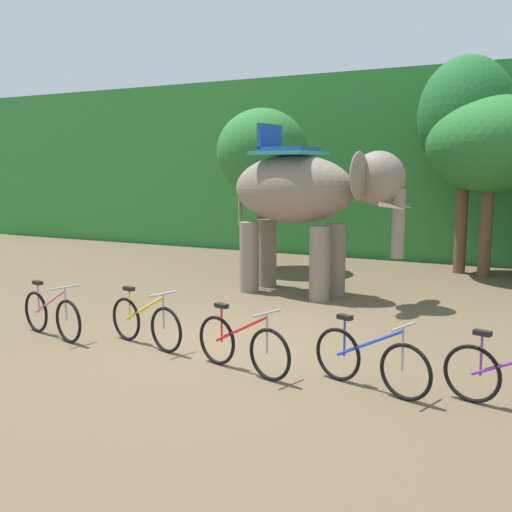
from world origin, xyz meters
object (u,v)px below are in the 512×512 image
at_px(tree_center_right, 262,153).
at_px(tree_far_left, 490,145).
at_px(bike_yellow, 145,322).
at_px(bike_pink, 51,315).
at_px(elephant, 306,196).
at_px(bike_blue, 370,360).
at_px(bike_red, 242,345).
at_px(tree_center_left, 466,118).

bearing_deg(tree_center_right, tree_far_left, 15.19).
bearing_deg(bike_yellow, bike_pink, -170.47).
relative_size(elephant, bike_blue, 2.56).
bearing_deg(bike_pink, tree_far_left, 58.27).
bearing_deg(elephant, tree_far_left, 52.30).
height_order(bike_red, bike_blue, same).
height_order(tree_center_left, bike_yellow, tree_center_left).
distance_m(bike_yellow, bike_blue, 3.70).
distance_m(tree_far_left, bike_red, 10.18).
relative_size(tree_center_right, elephant, 1.05).
relative_size(tree_center_right, bike_pink, 2.66).
bearing_deg(bike_yellow, tree_center_left, 69.84).
bearing_deg(bike_red, tree_center_right, 114.26).
distance_m(elephant, bike_pink, 5.93).
distance_m(tree_center_right, tree_far_left, 5.93).
bearing_deg(elephant, tree_center_right, 131.27).
bearing_deg(tree_center_left, bike_blue, -88.46).
relative_size(tree_center_left, bike_red, 3.45).
relative_size(tree_far_left, bike_red, 2.81).
xyz_separation_m(tree_center_left, bike_yellow, (-3.43, -9.36, -3.73)).
height_order(tree_center_left, elephant, tree_center_left).
xyz_separation_m(tree_far_left, bike_blue, (-0.40, -9.34, -3.02)).
xyz_separation_m(tree_far_left, bike_red, (-2.15, -9.48, -3.02)).
bearing_deg(bike_blue, bike_yellow, 175.91).
relative_size(tree_far_left, bike_yellow, 2.80).
xyz_separation_m(elephant, bike_red, (1.17, -5.19, -1.82)).
bearing_deg(bike_yellow, bike_red, -11.59).
bearing_deg(bike_blue, elephant, 120.04).
height_order(tree_center_right, bike_red, tree_center_right).
xyz_separation_m(tree_center_left, bike_blue, (0.26, -9.62, -3.73)).
relative_size(tree_center_left, bike_blue, 3.48).
xyz_separation_m(tree_center_right, bike_pink, (-0.07, -7.81, -2.84)).
bearing_deg(tree_far_left, bike_pink, -121.73).
bearing_deg(tree_far_left, bike_red, -102.78).
height_order(elephant, bike_blue, elephant).
height_order(tree_center_right, bike_yellow, tree_center_right).
height_order(tree_center_right, tree_center_left, tree_center_left).
distance_m(tree_center_right, bike_red, 9.15).
bearing_deg(elephant, bike_pink, -115.99).
bearing_deg(bike_pink, bike_yellow, 9.53).
distance_m(tree_far_left, elephant, 5.56).
relative_size(tree_far_left, bike_pink, 2.80).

